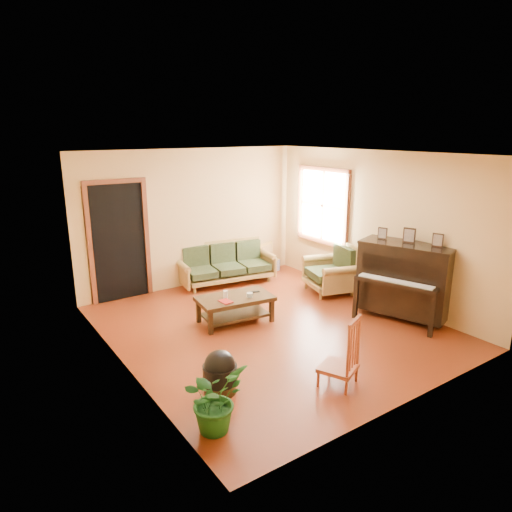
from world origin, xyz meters
TOP-DOWN VIEW (x-y plane):
  - floor at (0.00, 0.00)m, footprint 5.00×5.00m
  - doorway at (-1.45, 2.48)m, footprint 1.08×0.16m
  - window at (2.21, 1.30)m, footprint 0.12×1.36m
  - sofa at (0.53, 2.14)m, footprint 1.96×1.05m
  - coffee_table at (-0.35, 0.45)m, footprint 1.23×0.77m
  - armchair at (1.82, 0.64)m, footprint 1.09×1.12m
  - piano at (1.95, -0.91)m, footprint 1.22×1.58m
  - footstool at (-1.55, -1.14)m, footprint 0.41×0.41m
  - red_chair at (-0.32, -1.78)m, footprint 0.55×0.57m
  - leaning_frame at (1.66, 2.37)m, footprint 0.48×0.28m
  - ceramic_crock at (1.84, 2.30)m, footprint 0.18×0.18m
  - potted_plant at (-1.94, -1.70)m, footprint 0.76×0.72m
  - book at (-0.67, 0.33)m, footprint 0.17×0.22m
  - candle at (-0.50, 0.48)m, footprint 0.09×0.09m
  - glass_jar at (-0.16, 0.32)m, footprint 0.12×0.12m
  - remote at (0.02, 0.45)m, footprint 0.16×0.10m

SIDE VIEW (x-z plane):
  - floor at x=0.00m, z-range 0.00..0.00m
  - ceramic_crock at x=1.84m, z-range 0.00..0.22m
  - footstool at x=-1.55m, z-range 0.00..0.38m
  - coffee_table at x=-0.35m, z-range 0.00..0.42m
  - leaning_frame at x=1.66m, z-range 0.00..0.63m
  - potted_plant at x=-1.94m, z-range 0.00..0.69m
  - sofa at x=0.53m, z-range 0.00..0.80m
  - remote at x=0.02m, z-range 0.42..0.44m
  - book at x=-0.67m, z-range 0.42..0.44m
  - red_chair at x=-0.32m, z-range 0.00..0.86m
  - glass_jar at x=-0.16m, z-range 0.42..0.49m
  - armchair at x=1.82m, z-range 0.00..0.91m
  - candle at x=-0.50m, z-range 0.42..0.54m
  - piano at x=1.95m, z-range 0.00..1.23m
  - doorway at x=-1.45m, z-range 0.00..2.05m
  - window at x=2.21m, z-range 0.77..2.23m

